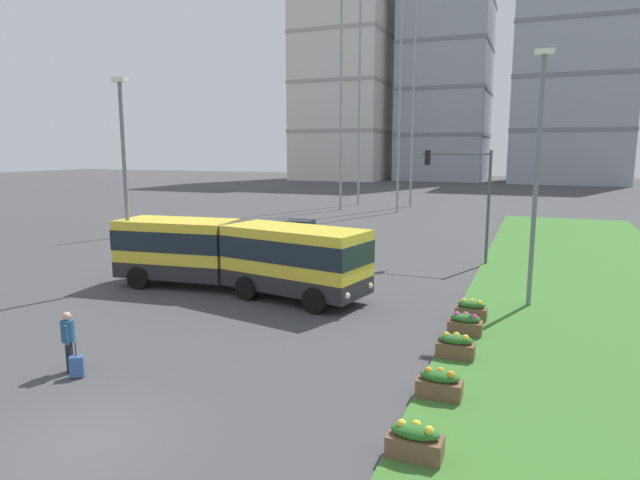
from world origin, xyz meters
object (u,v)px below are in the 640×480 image
(pedestrian_crossing, at_px, (68,338))
(traffic_light_far_right, at_px, (467,187))
(car_black_sedan, at_px, (296,232))
(streetlight_left, at_px, (125,174))
(flower_planter_0, at_px, (415,440))
(streetlight_median, at_px, (537,171))
(apartment_tower_westcentre, at_px, (447,49))
(flower_planter_1, at_px, (439,384))
(apartment_tower_west, at_px, (343,62))
(apartment_tower_centre, at_px, (572,81))
(flower_planter_3, at_px, (465,324))
(flower_planter_4, at_px, (471,310))
(articulated_bus, at_px, (238,254))
(flower_planter_2, at_px, (456,346))
(rolling_suitcase, at_px, (77,366))

(pedestrian_crossing, relative_size, traffic_light_far_right, 0.28)
(car_black_sedan, bearing_deg, streetlight_left, -100.71)
(flower_planter_0, bearing_deg, pedestrian_crossing, 175.63)
(streetlight_median, bearing_deg, pedestrian_crossing, -135.43)
(streetlight_left, relative_size, apartment_tower_westcentre, 0.17)
(streetlight_left, bearing_deg, flower_planter_0, -31.60)
(flower_planter_1, distance_m, streetlight_left, 17.08)
(streetlight_left, xyz_separation_m, apartment_tower_west, (-21.50, 89.94, 18.93))
(car_black_sedan, distance_m, apartment_tower_centre, 84.62)
(flower_planter_3, xyz_separation_m, flower_planter_4, (0.00, 1.74, 0.00))
(apartment_tower_centre, bearing_deg, apartment_tower_west, -175.41)
(apartment_tower_west, xyz_separation_m, apartment_tower_westcentre, (19.83, 7.33, 2.44))
(flower_planter_1, xyz_separation_m, streetlight_left, (-15.12, 6.44, 4.64))
(streetlight_left, bearing_deg, flower_planter_1, -23.07)
(car_black_sedan, relative_size, flower_planter_3, 4.10)
(flower_planter_4, bearing_deg, apartment_tower_centre, 85.86)
(flower_planter_0, bearing_deg, apartment_tower_westcentre, 98.96)
(apartment_tower_westcentre, bearing_deg, articulated_bus, -85.93)
(pedestrian_crossing, relative_size, flower_planter_0, 1.58)
(flower_planter_1, bearing_deg, traffic_light_far_right, 95.23)
(flower_planter_1, relative_size, streetlight_median, 0.11)
(articulated_bus, distance_m, flower_planter_0, 14.24)
(flower_planter_0, xyz_separation_m, streetlight_median, (1.90, 12.32, 4.92))
(articulated_bus, height_order, flower_planter_2, articulated_bus)
(articulated_bus, xyz_separation_m, flower_planter_3, (9.94, -2.23, -1.23))
(rolling_suitcase, relative_size, flower_planter_2, 0.88)
(flower_planter_1, xyz_separation_m, apartment_tower_centre, (6.73, 99.86, 18.19))
(pedestrian_crossing, xyz_separation_m, flower_planter_0, (9.84, -0.75, -0.58))
(rolling_suitcase, relative_size, streetlight_median, 0.10)
(car_black_sedan, bearing_deg, rolling_suitcase, -81.46)
(streetlight_left, bearing_deg, apartment_tower_centre, 76.83)
(articulated_bus, height_order, flower_planter_4, articulated_bus)
(apartment_tower_west, bearing_deg, flower_planter_2, -68.62)
(flower_planter_4, distance_m, traffic_light_far_right, 11.14)
(rolling_suitcase, relative_size, flower_planter_4, 0.88)
(streetlight_left, bearing_deg, apartment_tower_west, 103.44)
(flower_planter_3, bearing_deg, apartment_tower_west, 111.85)
(flower_planter_4, bearing_deg, flower_planter_3, -90.00)
(flower_planter_2, xyz_separation_m, streetlight_left, (-15.12, 3.61, 4.64))
(car_black_sedan, xyz_separation_m, apartment_tower_centre, (19.40, 80.41, 17.87))
(flower_planter_3, height_order, apartment_tower_centre, apartment_tower_centre)
(car_black_sedan, xyz_separation_m, flower_planter_4, (12.66, -12.69, -0.33))
(pedestrian_crossing, relative_size, rolling_suitcase, 1.79)
(flower_planter_1, height_order, flower_planter_3, same)
(pedestrian_crossing, xyz_separation_m, streetlight_left, (-5.28, 8.55, 4.06))
(flower_planter_3, bearing_deg, rolling_suitcase, -142.00)
(apartment_tower_westcentre, bearing_deg, flower_planter_4, -80.17)
(pedestrian_crossing, distance_m, flower_planter_3, 12.17)
(traffic_light_far_right, distance_m, apartment_tower_westcentre, 90.67)
(traffic_light_far_right, bearing_deg, pedestrian_crossing, -113.26)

